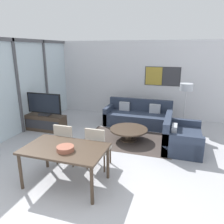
# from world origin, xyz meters

# --- Properties ---
(ground_plane) EXTENTS (24.00, 24.00, 0.00)m
(ground_plane) POSITION_xyz_m (0.00, 0.00, 0.00)
(ground_plane) COLOR #B2B2B7
(wall_back) EXTENTS (6.90, 0.09, 2.80)m
(wall_back) POSITION_xyz_m (0.02, 5.73, 1.40)
(wall_back) COLOR silver
(wall_back) RESTS_ON ground_plane
(window_wall_left) EXTENTS (0.07, 5.73, 2.80)m
(window_wall_left) POSITION_xyz_m (-2.94, 2.86, 1.53)
(window_wall_left) COLOR silver
(window_wall_left) RESTS_ON ground_plane
(area_rug) EXTENTS (2.47, 1.63, 0.01)m
(area_rug) POSITION_xyz_m (0.37, 3.24, 0.00)
(area_rug) COLOR #473D38
(area_rug) RESTS_ON ground_plane
(tv_console) EXTENTS (1.30, 0.42, 0.50)m
(tv_console) POSITION_xyz_m (-2.31, 3.20, 0.25)
(tv_console) COLOR #423326
(tv_console) RESTS_ON ground_plane
(television) EXTENTS (1.16, 0.20, 0.70)m
(television) POSITION_xyz_m (-2.31, 3.20, 0.85)
(television) COLOR #2D2D33
(television) RESTS_ON tv_console
(sofa_main) EXTENTS (2.20, 0.94, 0.83)m
(sofa_main) POSITION_xyz_m (0.37, 4.66, 0.27)
(sofa_main) COLOR #2D384C
(sofa_main) RESTS_ON ground_plane
(sofa_side) EXTENTS (0.94, 1.36, 0.83)m
(sofa_side) POSITION_xyz_m (1.74, 3.15, 0.27)
(sofa_side) COLOR #2D384C
(sofa_side) RESTS_ON ground_plane
(coffee_table) EXTENTS (1.06, 1.06, 0.34)m
(coffee_table) POSITION_xyz_m (0.37, 3.24, 0.26)
(coffee_table) COLOR #423326
(coffee_table) RESTS_ON ground_plane
(dining_table) EXTENTS (1.53, 0.93, 0.75)m
(dining_table) POSITION_xyz_m (-0.28, 0.86, 0.67)
(dining_table) COLOR #423326
(dining_table) RESTS_ON ground_plane
(dining_chair_left) EXTENTS (0.46, 0.46, 0.94)m
(dining_chair_left) POSITION_xyz_m (-0.64, 1.56, 0.52)
(dining_chair_left) COLOR #B2A899
(dining_chair_left) RESTS_ON ground_plane
(dining_chair_centre) EXTENTS (0.46, 0.46, 0.94)m
(dining_chair_centre) POSITION_xyz_m (0.09, 1.56, 0.52)
(dining_chair_centre) COLOR #B2A899
(dining_chair_centre) RESTS_ON ground_plane
(fruit_bowl) EXTENTS (0.31, 0.31, 0.09)m
(fruit_bowl) POSITION_xyz_m (-0.20, 0.76, 0.80)
(fruit_bowl) COLOR #995642
(fruit_bowl) RESTS_ON dining_table
(floor_lamp) EXTENTS (0.40, 0.40, 1.47)m
(floor_lamp) POSITION_xyz_m (1.84, 4.73, 1.27)
(floor_lamp) COLOR #2D2D33
(floor_lamp) RESTS_ON ground_plane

